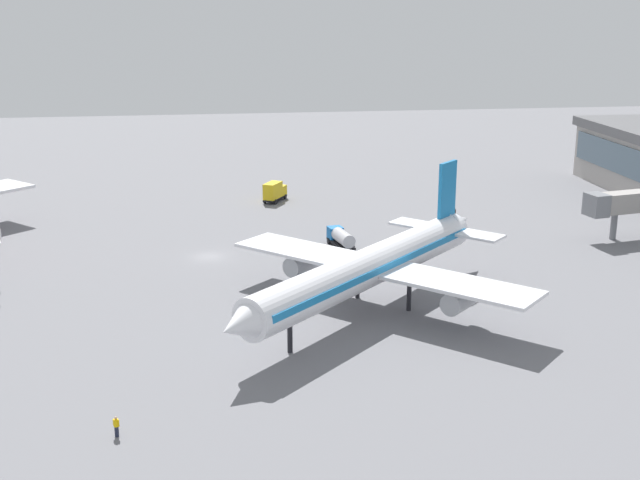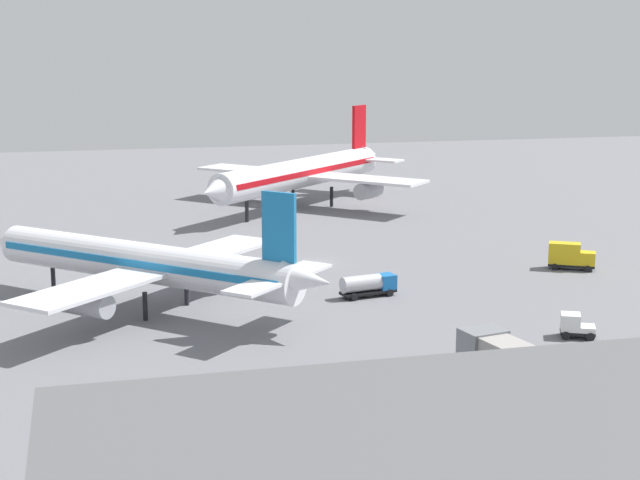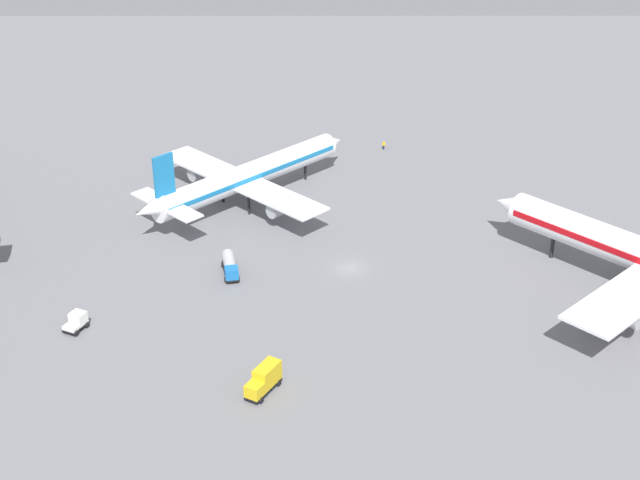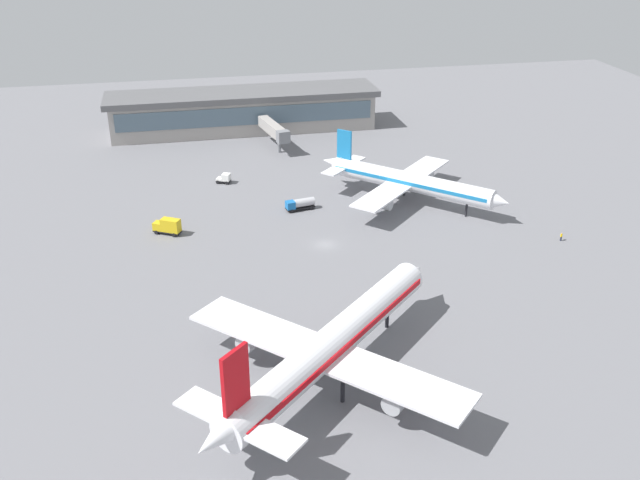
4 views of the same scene
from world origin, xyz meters
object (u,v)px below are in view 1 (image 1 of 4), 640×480
object	(u,v)px
catering_truck	(274,191)
baggage_tug	(447,209)
airplane_taxiing	(371,266)
ground_crew_worker	(116,426)
fuel_truck	(341,238)

from	to	relation	value
catering_truck	baggage_tug	bearing A→B (deg)	-87.91
catering_truck	baggage_tug	distance (m)	28.98
airplane_taxiing	ground_crew_worker	xyz separation A→B (m)	(-23.58, 24.50, -4.14)
baggage_tug	airplane_taxiing	bearing A→B (deg)	-1.98
fuel_truck	ground_crew_worker	world-z (taller)	fuel_truck
catering_truck	ground_crew_worker	bearing A→B (deg)	-164.15
airplane_taxiing	baggage_tug	world-z (taller)	airplane_taxiing
baggage_tug	ground_crew_worker	xyz separation A→B (m)	(-62.08, 44.57, -0.31)
airplane_taxiing	fuel_truck	bearing A→B (deg)	-137.26
baggage_tug	fuel_truck	bearing A→B (deg)	-27.21
ground_crew_worker	airplane_taxiing	bearing A→B (deg)	-14.82
airplane_taxiing	ground_crew_worker	size ratio (longest dim) A/B	21.25
baggage_tug	ground_crew_worker	world-z (taller)	baggage_tug
catering_truck	ground_crew_worker	size ratio (longest dim) A/B	3.47
airplane_taxiing	fuel_truck	xyz separation A→B (m)	(23.92, -0.89, -3.60)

